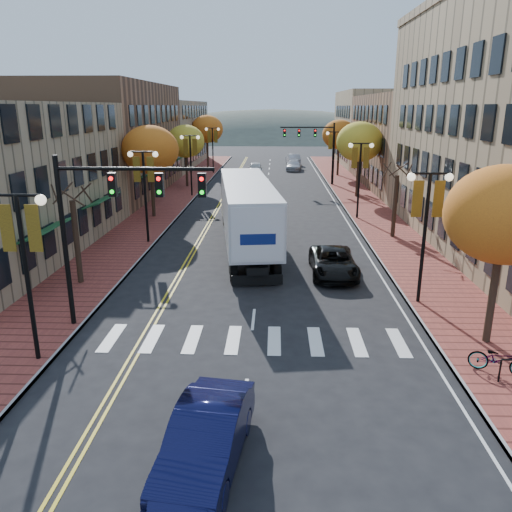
# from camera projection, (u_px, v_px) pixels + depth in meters

# --- Properties ---
(ground) EXTENTS (200.00, 200.00, 0.00)m
(ground) POSITION_uv_depth(u_px,v_px,m) (248.00, 366.00, 17.53)
(ground) COLOR black
(ground) RESTS_ON ground
(sidewalk_left) EXTENTS (4.00, 85.00, 0.15)m
(sidewalk_left) POSITION_uv_depth(u_px,v_px,m) (174.00, 198.00, 48.93)
(sidewalk_left) COLOR brown
(sidewalk_left) RESTS_ON ground
(sidewalk_right) EXTENTS (4.00, 85.00, 0.15)m
(sidewalk_right) POSITION_uv_depth(u_px,v_px,m) (359.00, 200.00, 48.28)
(sidewalk_right) COLOR brown
(sidewalk_right) RESTS_ON ground
(building_left_mid) EXTENTS (12.00, 24.00, 11.00)m
(building_left_mid) POSITION_uv_depth(u_px,v_px,m) (101.00, 139.00, 51.01)
(building_left_mid) COLOR brown
(building_left_mid) RESTS_ON ground
(building_left_far) EXTENTS (12.00, 26.00, 9.50)m
(building_left_far) POSITION_uv_depth(u_px,v_px,m) (157.00, 134.00, 75.15)
(building_left_far) COLOR #9E8966
(building_left_far) RESTS_ON ground
(building_right_mid) EXTENTS (15.00, 24.00, 10.00)m
(building_right_mid) POSITION_uv_depth(u_px,v_px,m) (433.00, 141.00, 55.60)
(building_right_mid) COLOR brown
(building_right_mid) RESTS_ON ground
(building_right_far) EXTENTS (15.00, 20.00, 11.00)m
(building_right_far) POSITION_uv_depth(u_px,v_px,m) (390.00, 128.00, 76.51)
(building_right_far) COLOR #9E8966
(building_right_far) RESTS_ON ground
(tree_left_a) EXTENTS (0.28, 0.28, 4.20)m
(tree_left_a) POSITION_uv_depth(u_px,v_px,m) (77.00, 242.00, 24.86)
(tree_left_a) COLOR #382619
(tree_left_a) RESTS_ON sidewalk_left
(tree_left_b) EXTENTS (4.48, 4.48, 7.21)m
(tree_left_b) POSITION_uv_depth(u_px,v_px,m) (150.00, 150.00, 39.25)
(tree_left_b) COLOR #382619
(tree_left_b) RESTS_ON sidewalk_left
(tree_left_c) EXTENTS (4.16, 4.16, 6.69)m
(tree_left_c) POSITION_uv_depth(u_px,v_px,m) (186.00, 141.00, 54.68)
(tree_left_c) COLOR #382619
(tree_left_c) RESTS_ON sidewalk_left
(tree_left_d) EXTENTS (4.61, 4.61, 7.42)m
(tree_left_d) POSITION_uv_depth(u_px,v_px,m) (207.00, 129.00, 71.74)
(tree_left_d) COLOR #382619
(tree_left_d) RESTS_ON sidewalk_left
(tree_right_a) EXTENTS (4.16, 4.16, 6.69)m
(tree_right_a) POSITION_uv_depth(u_px,v_px,m) (504.00, 215.00, 17.66)
(tree_right_a) COLOR #382619
(tree_right_a) RESTS_ON sidewalk_right
(tree_right_b) EXTENTS (0.28, 0.28, 4.20)m
(tree_right_b) POSITION_uv_depth(u_px,v_px,m) (395.00, 206.00, 33.77)
(tree_right_b) COLOR #382619
(tree_right_b) RESTS_ON sidewalk_right
(tree_right_c) EXTENTS (4.48, 4.48, 7.21)m
(tree_right_c) POSITION_uv_depth(u_px,v_px,m) (360.00, 142.00, 48.17)
(tree_right_c) COLOR #382619
(tree_right_c) RESTS_ON sidewalk_right
(tree_right_d) EXTENTS (4.35, 4.35, 7.00)m
(tree_right_d) POSITION_uv_depth(u_px,v_px,m) (339.00, 135.00, 63.52)
(tree_right_d) COLOR #382619
(tree_right_d) RESTS_ON sidewalk_right
(lamp_left_a) EXTENTS (1.96, 0.36, 6.05)m
(lamp_left_a) POSITION_uv_depth(u_px,v_px,m) (23.00, 246.00, 16.56)
(lamp_left_a) COLOR black
(lamp_left_a) RESTS_ON ground
(lamp_left_b) EXTENTS (1.96, 0.36, 6.05)m
(lamp_left_b) POSITION_uv_depth(u_px,v_px,m) (144.00, 179.00, 31.87)
(lamp_left_b) COLOR black
(lamp_left_b) RESTS_ON ground
(lamp_left_c) EXTENTS (1.96, 0.36, 6.05)m
(lamp_left_c) POSITION_uv_depth(u_px,v_px,m) (190.00, 153.00, 49.10)
(lamp_left_c) COLOR black
(lamp_left_c) RESTS_ON ground
(lamp_left_d) EXTENTS (1.96, 0.36, 6.05)m
(lamp_left_d) POSITION_uv_depth(u_px,v_px,m) (213.00, 141.00, 66.32)
(lamp_left_d) COLOR black
(lamp_left_d) RESTS_ON ground
(lamp_right_a) EXTENTS (1.96, 0.36, 6.05)m
(lamp_right_a) POSITION_uv_depth(u_px,v_px,m) (427.00, 213.00, 21.76)
(lamp_right_a) COLOR black
(lamp_right_a) RESTS_ON ground
(lamp_right_b) EXTENTS (1.96, 0.36, 6.05)m
(lamp_right_b) POSITION_uv_depth(u_px,v_px,m) (360.00, 166.00, 38.98)
(lamp_right_b) COLOR black
(lamp_right_b) RESTS_ON ground
(lamp_right_c) EXTENTS (1.96, 0.36, 6.05)m
(lamp_right_c) POSITION_uv_depth(u_px,v_px,m) (334.00, 147.00, 56.21)
(lamp_right_c) COLOR black
(lamp_right_c) RESTS_ON ground
(traffic_mast_near) EXTENTS (6.10, 0.35, 7.00)m
(traffic_mast_near) POSITION_uv_depth(u_px,v_px,m) (110.00, 210.00, 19.18)
(traffic_mast_near) COLOR black
(traffic_mast_near) RESTS_ON ground
(traffic_mast_far) EXTENTS (6.10, 0.34, 7.00)m
(traffic_mast_far) POSITION_uv_depth(u_px,v_px,m) (316.00, 142.00, 56.10)
(traffic_mast_far) COLOR black
(traffic_mast_far) RESTS_ON ground
(semi_truck) EXTENTS (4.96, 17.54, 4.33)m
(semi_truck) POSITION_uv_depth(u_px,v_px,m) (246.00, 207.00, 32.14)
(semi_truck) COLOR black
(semi_truck) RESTS_ON ground
(navy_sedan) EXTENTS (2.26, 4.94, 1.57)m
(navy_sedan) POSITION_uv_depth(u_px,v_px,m) (206.00, 439.00, 12.45)
(navy_sedan) COLOR #0D0F36
(navy_sedan) RESTS_ON ground
(black_suv) EXTENTS (2.38, 5.14, 1.43)m
(black_suv) POSITION_uv_depth(u_px,v_px,m) (333.00, 262.00, 26.80)
(black_suv) COLOR black
(black_suv) RESTS_ON ground
(car_far_white) EXTENTS (1.96, 4.66, 1.58)m
(car_far_white) POSITION_uv_depth(u_px,v_px,m) (255.00, 168.00, 66.78)
(car_far_white) COLOR silver
(car_far_white) RESTS_ON ground
(car_far_silver) EXTENTS (2.53, 5.12, 1.43)m
(car_far_silver) POSITION_uv_depth(u_px,v_px,m) (294.00, 165.00, 70.84)
(car_far_silver) COLOR #B4B6BD
(car_far_silver) RESTS_ON ground
(car_far_oncoming) EXTENTS (2.39, 5.19, 1.65)m
(car_far_oncoming) POSITION_uv_depth(u_px,v_px,m) (293.00, 159.00, 77.83)
(car_far_oncoming) COLOR #A3A2AA
(car_far_oncoming) RESTS_ON ground
(bicycle) EXTENTS (2.05, 1.40, 1.02)m
(bicycle) POSITION_uv_depth(u_px,v_px,m) (500.00, 359.00, 16.63)
(bicycle) COLOR gray
(bicycle) RESTS_ON sidewalk_right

